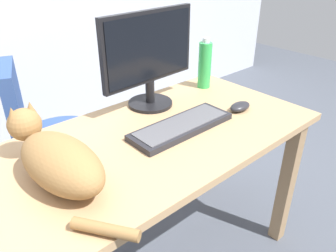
% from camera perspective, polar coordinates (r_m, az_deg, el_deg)
% --- Properties ---
extents(desk, '(1.55, 0.67, 0.73)m').
position_cam_1_polar(desk, '(1.28, -6.25, -7.34)').
color(desk, tan).
rests_on(desk, ground_plane).
extents(office_chair, '(0.51, 0.48, 0.88)m').
position_cam_1_polar(office_chair, '(1.94, -18.91, -4.41)').
color(office_chair, black).
rests_on(office_chair, ground_plane).
extents(monitor, '(0.48, 0.20, 0.41)m').
position_cam_1_polar(monitor, '(1.45, -3.22, 11.79)').
color(monitor, black).
rests_on(monitor, desk).
extents(keyboard, '(0.44, 0.15, 0.03)m').
position_cam_1_polar(keyboard, '(1.32, 2.30, -0.02)').
color(keyboard, '#232328').
rests_on(keyboard, desk).
extents(cat, '(0.21, 0.61, 0.20)m').
position_cam_1_polar(cat, '(1.06, -18.43, -5.24)').
color(cat, olive).
rests_on(cat, desk).
extents(computer_mouse, '(0.11, 0.06, 0.04)m').
position_cam_1_polar(computer_mouse, '(1.50, 12.16, 3.26)').
color(computer_mouse, '#232328').
rests_on(computer_mouse, desk).
extents(spray_bottle, '(0.06, 0.06, 0.25)m').
position_cam_1_polar(spray_bottle, '(1.70, 6.27, 10.35)').
color(spray_bottle, green).
rests_on(spray_bottle, desk).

